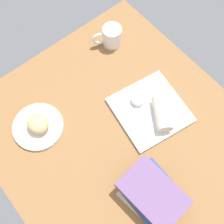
{
  "coord_description": "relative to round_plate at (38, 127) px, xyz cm",
  "views": [
    {
      "loc": [
        -21.9,
        26.22,
        108.7
      ],
      "look_at": [
        12.89,
        -2.6,
        7.0
      ],
      "focal_mm": 47.02,
      "sensor_mm": 36.0,
      "label": 1
    }
  ],
  "objects": [
    {
      "name": "square_plate",
      "position": [
        -22.04,
        -37.46,
        0.1
      ],
      "size": [
        29.34,
        29.34,
        1.6
      ],
      "primitive_type": "cube",
      "rotation": [
        0.0,
        0.0,
        -0.16
      ],
      "color": "white",
      "rests_on": "dining_table"
    },
    {
      "name": "sauce_cup",
      "position": [
        -16.45,
        -36.07,
        2.33
      ],
      "size": [
        5.31,
        5.31,
        2.67
      ],
      "color": "silver",
      "rests_on": "square_plate"
    },
    {
      "name": "book_stack",
      "position": [
        -46.26,
        -15.43,
        3.74
      ],
      "size": [
        22.57,
        17.16,
        8.62
      ],
      "color": "beige",
      "rests_on": "dining_table"
    },
    {
      "name": "dining_table",
      "position": [
        -26.92,
        -22.28,
        -2.7
      ],
      "size": [
        110.0,
        90.0,
        4.0
      ],
      "primitive_type": "cube",
      "color": "olive",
      "rests_on": "ground"
    },
    {
      "name": "coffee_mug",
      "position": [
        12.7,
        -46.51,
        3.92
      ],
      "size": [
        8.34,
        12.25,
        9.03
      ],
      "color": "white",
      "rests_on": "dining_table"
    },
    {
      "name": "breakfast_wrap",
      "position": [
        -26.52,
        -38.57,
        3.87
      ],
      "size": [
        14.61,
        12.36,
        5.94
      ],
      "primitive_type": "cylinder",
      "rotation": [
        1.57,
        0.0,
        1.0
      ],
      "color": "beige",
      "rests_on": "square_plate"
    },
    {
      "name": "round_plate",
      "position": [
        0.0,
        0.0,
        0.0
      ],
      "size": [
        19.29,
        19.29,
        1.4
      ],
      "primitive_type": "cylinder",
      "color": "silver",
      "rests_on": "dining_table"
    },
    {
      "name": "scone_pastry",
      "position": [
        -0.68,
        -0.43,
        3.5
      ],
      "size": [
        9.17,
        8.57,
        5.61
      ],
      "primitive_type": "ellipsoid",
      "rotation": [
        0.0,
        0.0,
        0.1
      ],
      "color": "tan",
      "rests_on": "round_plate"
    }
  ]
}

